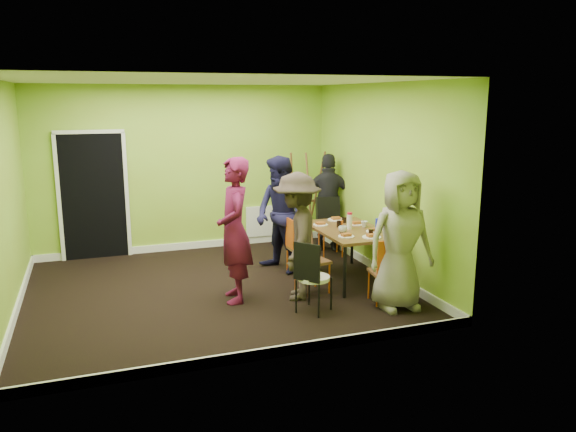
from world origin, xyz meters
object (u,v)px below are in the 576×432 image
object	(u,v)px
easel	(306,199)
person_back_end	(329,202)
person_left_near	(297,236)
person_front_end	(400,241)
orange_bottle	(342,224)
person_standing	(234,230)
person_left_far	(280,215)
blue_bottle	(378,225)
chair_bentwood	(311,274)
chair_left_far	(296,243)
chair_back_end	(328,214)
dining_table	(349,233)
chair_left_near	(308,255)
chair_front_end	(387,268)
thermos	(350,222)

from	to	relation	value
easel	person_back_end	size ratio (longest dim) A/B	1.01
person_left_near	person_front_end	size ratio (longest dim) A/B	0.96
orange_bottle	person_standing	bearing A→B (deg)	-165.22
person_left_near	person_front_end	xyz separation A→B (m)	(1.06, -0.77, 0.04)
orange_bottle	person_left_far	world-z (taller)	person_left_far
blue_bottle	person_back_end	size ratio (longest dim) A/B	0.12
chair_bentwood	person_back_end	world-z (taller)	person_back_end
chair_bentwood	orange_bottle	xyz separation A→B (m)	(0.96, 1.21, 0.29)
chair_left_far	orange_bottle	bearing A→B (deg)	60.38
orange_bottle	chair_back_end	bearing A→B (deg)	75.05
person_left_far	person_left_near	xyz separation A→B (m)	(-0.17, -1.15, -0.04)
chair_bentwood	dining_table	bearing A→B (deg)	97.47
easel	person_back_end	xyz separation A→B (m)	(0.24, -0.46, 0.00)
person_left_far	easel	bearing A→B (deg)	122.41
blue_bottle	orange_bottle	xyz separation A→B (m)	(-0.32, 0.50, -0.05)
easel	blue_bottle	size ratio (longest dim) A/B	8.55
chair_left_near	chair_back_end	xyz separation A→B (m)	(1.07, 1.76, 0.15)
chair_back_end	person_back_end	bearing A→B (deg)	-107.44
blue_bottle	person_back_end	xyz separation A→B (m)	(0.10, 1.91, -0.02)
orange_bottle	person_standing	world-z (taller)	person_standing
dining_table	orange_bottle	size ratio (longest dim) A/B	17.09
orange_bottle	blue_bottle	bearing A→B (deg)	-57.44
chair_left_near	chair_front_end	xyz separation A→B (m)	(0.80, -0.70, -0.05)
person_back_end	person_front_end	size ratio (longest dim) A/B	0.96
dining_table	person_front_end	xyz separation A→B (m)	(0.09, -1.23, 0.17)
chair_back_end	person_back_end	world-z (taller)	person_back_end
dining_table	person_standing	world-z (taller)	person_standing
person_left_far	person_front_end	xyz separation A→B (m)	(0.90, -1.92, -0.01)
dining_table	person_front_end	distance (m)	1.24
thermos	orange_bottle	world-z (taller)	thermos
chair_left_far	orange_bottle	distance (m)	0.75
chair_left_far	chair_left_near	distance (m)	0.87
person_back_end	chair_bentwood	bearing A→B (deg)	83.57
thermos	chair_back_end	bearing A→B (deg)	78.42
person_front_end	chair_front_end	bearing A→B (deg)	115.60
chair_left_near	orange_bottle	world-z (taller)	chair_left_near
chair_back_end	person_standing	xyz separation A→B (m)	(-2.05, -1.68, 0.26)
chair_left_far	person_standing	xyz separation A→B (m)	(-1.13, -0.77, 0.46)
dining_table	person_back_end	size ratio (longest dim) A/B	0.90
dining_table	orange_bottle	xyz separation A→B (m)	(-0.04, 0.18, 0.10)
chair_bentwood	orange_bottle	size ratio (longest dim) A/B	10.30
chair_bentwood	blue_bottle	size ratio (longest dim) A/B	4.61
chair_left_far	chair_bentwood	size ratio (longest dim) A/B	0.94
chair_left_far	chair_left_near	size ratio (longest dim) A/B	0.91
chair_bentwood	easel	bearing A→B (deg)	121.40
orange_bottle	person_standing	size ratio (longest dim) A/B	0.05
chair_left_near	thermos	bearing A→B (deg)	103.12
person_left_near	person_back_end	distance (m)	2.45
dining_table	easel	bearing A→B (deg)	86.28
person_left_near	easel	bearing A→B (deg)	-179.61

